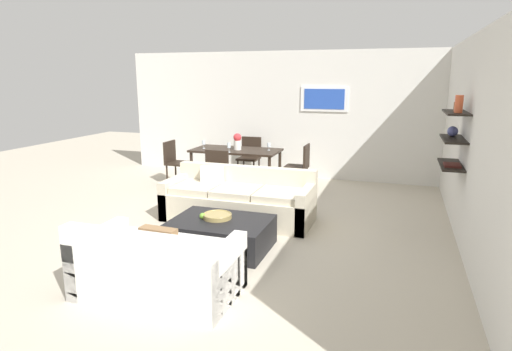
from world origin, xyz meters
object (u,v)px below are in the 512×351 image
(apple_on_coffee_table, at_px, (202,216))
(dining_chair_foot, at_px, (220,170))
(dining_chair_left_near, at_px, (175,159))
(wine_glass_right_far, at_px, (269,145))
(dining_chair_head, at_px, (250,155))
(loveseat_white, at_px, (157,268))
(dining_table, at_px, (236,153))
(wine_glass_foot, at_px, (229,146))
(coffee_table, at_px, (221,234))
(centerpiece_vase, at_px, (237,141))
(sofa_beige, at_px, (239,201))
(dining_chair_right_far, at_px, (301,164))
(decorative_bowl, at_px, (217,216))
(wine_glass_left_near, at_px, (204,143))

(apple_on_coffee_table, bearing_deg, dining_chair_foot, 108.05)
(dining_chair_left_near, relative_size, wine_glass_right_far, 6.05)
(wine_glass_right_far, bearing_deg, dining_chair_head, 131.92)
(loveseat_white, relative_size, dining_chair_foot, 1.78)
(dining_table, xyz_separation_m, wine_glass_foot, (-0.00, -0.37, 0.20))
(dining_chair_left_near, bearing_deg, apple_on_coffee_table, -55.46)
(coffee_table, bearing_deg, centerpiece_vase, 107.07)
(loveseat_white, bearing_deg, dining_chair_left_near, 116.81)
(sofa_beige, height_order, wine_glass_right_far, wine_glass_right_far)
(centerpiece_vase, bearing_deg, wine_glass_foot, -97.45)
(dining_chair_right_far, height_order, centerpiece_vase, centerpiece_vase)
(dining_chair_head, distance_m, wine_glass_foot, 1.26)
(dining_table, xyz_separation_m, dining_chair_left_near, (-1.27, -0.19, -0.17))
(dining_chair_foot, relative_size, wine_glass_foot, 4.73)
(wine_glass_right_far, bearing_deg, apple_on_coffee_table, -88.30)
(loveseat_white, relative_size, dining_chair_right_far, 1.78)
(dining_chair_foot, xyz_separation_m, wine_glass_right_far, (0.65, 0.94, 0.35))
(dining_table, xyz_separation_m, wine_glass_right_far, (0.65, 0.11, 0.18))
(decorative_bowl, height_order, wine_glass_foot, wine_glass_foot)
(apple_on_coffee_table, bearing_deg, centerpiece_vase, 102.80)
(dining_chair_left_near, height_order, centerpiece_vase, centerpiece_vase)
(dining_chair_head, height_order, wine_glass_left_near, wine_glass_left_near)
(coffee_table, distance_m, wine_glass_right_far, 3.29)
(decorative_bowl, relative_size, dining_chair_right_far, 0.42)
(wine_glass_right_far, bearing_deg, sofa_beige, -86.10)
(sofa_beige, height_order, dining_chair_head, dining_chair_head)
(dining_chair_foot, distance_m, wine_glass_left_near, 1.04)
(wine_glass_foot, distance_m, wine_glass_right_far, 0.81)
(sofa_beige, height_order, centerpiece_vase, centerpiece_vase)
(dining_chair_left_near, height_order, wine_glass_right_far, wine_glass_right_far)
(sofa_beige, distance_m, dining_chair_head, 2.90)
(wine_glass_right_far, bearing_deg, dining_table, -170.83)
(apple_on_coffee_table, bearing_deg, wine_glass_right_far, 91.70)
(decorative_bowl, bearing_deg, centerpiece_vase, 106.17)
(dining_chair_right_far, height_order, wine_glass_right_far, wine_glass_right_far)
(apple_on_coffee_table, distance_m, dining_chair_right_far, 3.37)
(loveseat_white, distance_m, centerpiece_vase, 4.52)
(centerpiece_vase, bearing_deg, wine_glass_right_far, 12.38)
(dining_chair_left_near, height_order, wine_glass_foot, wine_glass_foot)
(apple_on_coffee_table, relative_size, wine_glass_right_far, 0.54)
(decorative_bowl, bearing_deg, loveseat_white, -92.19)
(loveseat_white, bearing_deg, dining_chair_right_far, 84.96)
(coffee_table, bearing_deg, wine_glass_right_far, 95.97)
(dining_chair_head, relative_size, wine_glass_foot, 4.73)
(dining_table, distance_m, wine_glass_foot, 0.42)
(dining_table, bearing_deg, apple_on_coffee_table, -76.55)
(dining_table, relative_size, centerpiece_vase, 5.33)
(centerpiece_vase, bearing_deg, dining_table, 147.43)
(loveseat_white, bearing_deg, centerpiece_vase, 100.59)
(apple_on_coffee_table, relative_size, dining_chair_head, 0.09)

